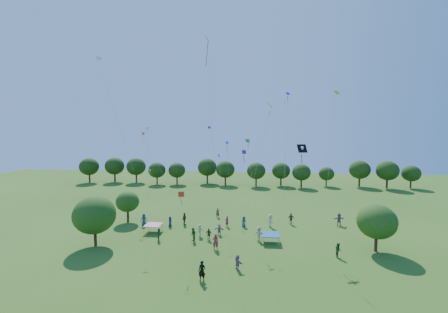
# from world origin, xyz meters

# --- Properties ---
(ground) EXTENTS (160.00, 160.00, 0.00)m
(ground) POSITION_xyz_m (0.00, 0.00, 0.00)
(ground) COLOR #3E681F
(near_tree_west) EXTENTS (5.08, 5.08, 6.14)m
(near_tree_west) POSITION_xyz_m (-15.71, 12.21, 3.85)
(near_tree_west) COLOR #422B19
(near_tree_west) RESTS_ON ground
(near_tree_north) EXTENTS (3.52, 3.52, 4.77)m
(near_tree_north) POSITION_xyz_m (-15.80, 21.98, 3.17)
(near_tree_north) COLOR #422B19
(near_tree_north) RESTS_ON ground
(near_tree_east) EXTENTS (4.43, 4.43, 5.57)m
(near_tree_east) POSITION_xyz_m (17.89, 13.80, 3.57)
(near_tree_east) COLOR #422B19
(near_tree_east) RESTS_ON ground
(treeline) EXTENTS (88.01, 8.77, 6.77)m
(treeline) POSITION_xyz_m (-1.73, 55.43, 4.09)
(treeline) COLOR #422B19
(treeline) RESTS_ON ground
(tent_red_stripe) EXTENTS (2.20, 2.20, 1.10)m
(tent_red_stripe) POSITION_xyz_m (-10.27, 17.68, 1.04)
(tent_red_stripe) COLOR red
(tent_red_stripe) RESTS_ON ground
(tent_blue) EXTENTS (2.20, 2.20, 1.10)m
(tent_blue) POSITION_xyz_m (5.74, 15.36, 1.04)
(tent_blue) COLOR #165091
(tent_blue) RESTS_ON ground
(man_in_black) EXTENTS (0.78, 0.56, 1.94)m
(man_in_black) POSITION_xyz_m (-1.18, 4.94, 0.97)
(man_in_black) COLOR black
(man_in_black) RESTS_ON ground
(crowd_person_0) EXTENTS (0.47, 0.78, 1.52)m
(crowd_person_0) POSITION_xyz_m (-8.62, 20.29, 0.76)
(crowd_person_0) COLOR navy
(crowd_person_0) RESTS_ON ground
(crowd_person_1) EXTENTS (0.75, 0.52, 1.91)m
(crowd_person_1) POSITION_xyz_m (-0.87, 12.49, 0.96)
(crowd_person_1) COLOR maroon
(crowd_person_1) RESTS_ON ground
(crowd_person_2) EXTENTS (0.47, 0.83, 1.64)m
(crowd_person_2) POSITION_xyz_m (13.05, 11.66, 0.82)
(crowd_person_2) COLOR #214E22
(crowd_person_2) RESTS_ON ground
(crowd_person_3) EXTENTS (1.18, 1.02, 1.68)m
(crowd_person_3) POSITION_xyz_m (-3.50, 16.65, 0.84)
(crowd_person_3) COLOR #B3A58F
(crowd_person_3) RESTS_ON ground
(crowd_person_4) EXTENTS (0.95, 0.53, 1.55)m
(crowd_person_4) POSITION_xyz_m (-2.13, 15.44, 0.77)
(crowd_person_4) COLOR #443D36
(crowd_person_4) RESTS_ON ground
(crowd_person_5) EXTENTS (1.22, 1.47, 1.53)m
(crowd_person_5) POSITION_xyz_m (2.03, 7.60, 0.77)
(crowd_person_5) COLOR #8F5491
(crowd_person_5) RESTS_ON ground
(crowd_person_6) EXTENTS (1.00, 0.72, 1.82)m
(crowd_person_6) POSITION_xyz_m (-12.63, 20.37, 0.91)
(crowd_person_6) COLOR navy
(crowd_person_6) RESTS_ON ground
(crowd_person_7) EXTENTS (0.69, 0.70, 1.60)m
(crowd_person_7) POSITION_xyz_m (-0.26, 21.05, 0.80)
(crowd_person_7) COLOR maroon
(crowd_person_7) RESTS_ON ground
(crowd_person_8) EXTENTS (0.71, 0.90, 1.61)m
(crowd_person_8) POSITION_xyz_m (-8.43, 14.67, 0.80)
(crowd_person_8) COLOR #22512A
(crowd_person_8) RESTS_ON ground
(crowd_person_9) EXTENTS (1.19, 1.29, 1.87)m
(crowd_person_9) POSITION_xyz_m (6.11, 21.68, 0.93)
(crowd_person_9) COLOR beige
(crowd_person_9) RESTS_ON ground
(crowd_person_10) EXTENTS (1.05, 0.55, 1.73)m
(crowd_person_10) POSITION_xyz_m (9.27, 23.15, 0.86)
(crowd_person_10) COLOR #423C35
(crowd_person_10) RESTS_ON ground
(crowd_person_11) EXTENTS (1.42, 0.57, 1.49)m
(crowd_person_11) POSITION_xyz_m (-1.01, 17.47, 0.75)
(crowd_person_11) COLOR #9B5A8A
(crowd_person_11) RESTS_ON ground
(crowd_person_12) EXTENTS (0.89, 0.79, 1.59)m
(crowd_person_12) POSITION_xyz_m (2.21, 21.24, 0.79)
(crowd_person_12) COLOR navy
(crowd_person_12) RESTS_ON ground
(crowd_person_13) EXTENTS (0.69, 0.58, 1.58)m
(crowd_person_13) POSITION_xyz_m (-2.17, 25.53, 0.79)
(crowd_person_13) COLOR maroon
(crowd_person_13) RESTS_ON ground
(crowd_person_14) EXTENTS (0.84, 0.99, 1.77)m
(crowd_person_14) POSITION_xyz_m (-4.03, 14.73, 0.89)
(crowd_person_14) COLOR #2A6129
(crowd_person_14) RESTS_ON ground
(crowd_person_15) EXTENTS (1.33, 1.05, 1.86)m
(crowd_person_15) POSITION_xyz_m (4.34, 15.85, 0.93)
(crowd_person_15) COLOR tan
(crowd_person_15) RESTS_ON ground
(crowd_person_16) EXTENTS (0.72, 1.18, 1.88)m
(crowd_person_16) POSITION_xyz_m (-6.69, 21.27, 0.94)
(crowd_person_16) COLOR #423734
(crowd_person_16) RESTS_ON ground
(crowd_person_17) EXTENTS (1.82, 0.91, 1.86)m
(crowd_person_17) POSITION_xyz_m (16.31, 23.30, 0.93)
(crowd_person_17) COLOR #8A5073
(crowd_person_17) RESTS_ON ground
(pirate_kite) EXTENTS (4.40, 4.31, 11.10)m
(pirate_kite) POSITION_xyz_m (9.52, 16.20, 11.73)
(pirate_kite) COLOR black
(red_high_kite) EXTENTS (2.13, 3.53, 24.70)m
(red_high_kite) POSITION_xyz_m (-2.07, 15.91, 20.93)
(red_high_kite) COLOR red
(small_kite_0) EXTENTS (1.17, 4.88, 6.30)m
(small_kite_0) POSITION_xyz_m (-4.01, 9.49, 6.63)
(small_kite_0) COLOR red
(small_kite_1) EXTENTS (7.60, 3.86, 12.56)m
(small_kite_1) POSITION_xyz_m (-13.02, 25.35, 10.80)
(small_kite_1) COLOR orange
(small_kite_2) EXTENTS (6.88, 4.69, 6.43)m
(small_kite_2) POSITION_xyz_m (-12.34, 25.63, 6.08)
(small_kite_2) COLOR #C1D112
(small_kite_3) EXTENTS (0.27, 1.76, 17.17)m
(small_kite_3) POSITION_xyz_m (7.99, 22.37, 12.94)
(small_kite_3) COLOR #167C41
(small_kite_4) EXTENTS (1.10, 4.35, 10.97)m
(small_kite_4) POSITION_xyz_m (-0.82, 28.29, 9.79)
(small_kite_4) COLOR blue
(small_kite_5) EXTENTS (3.12, 1.77, 10.25)m
(small_kite_5) POSITION_xyz_m (1.85, 17.88, 9.59)
(small_kite_5) COLOR #65199B
(small_kite_6) EXTENTS (5.03, 4.18, 22.08)m
(small_kite_6) POSITION_xyz_m (-14.72, 15.51, 18.15)
(small_kite_6) COLOR white
(small_kite_7) EXTENTS (0.66, 1.35, 9.66)m
(small_kite_7) POSITION_xyz_m (-1.04, 18.55, 8.92)
(small_kite_7) COLOR #0CBBA2
(small_kite_8) EXTENTS (2.73, 3.76, 11.55)m
(small_kite_8) POSITION_xyz_m (2.25, 27.35, 10.47)
(small_kite_8) COLOR #F55E0E
(small_kite_9) EXTENTS (1.46, 0.86, 17.16)m
(small_kite_9) POSITION_xyz_m (12.24, 12.25, 14.63)
(small_kite_9) COLOR #ECAB0C
(small_kite_10) EXTENTS (3.55, 1.53, 15.63)m
(small_kite_10) POSITION_xyz_m (4.68, 9.49, 14.10)
(small_kite_10) COLOR #B2D613
(small_kite_11) EXTENTS (1.76, 2.89, 11.66)m
(small_kite_11) POSITION_xyz_m (2.97, 19.10, 10.63)
(small_kite_11) COLOR #198937
(small_kite_12) EXTENTS (0.56, 2.32, 17.81)m
(small_kite_12) POSITION_xyz_m (7.92, 19.03, 14.18)
(small_kite_12) COLOR #1423D1
(small_kite_13) EXTENTS (3.21, 1.39, 13.48)m
(small_kite_13) POSITION_xyz_m (-2.30, 23.59, 10.72)
(small_kite_13) COLOR #7A1A9D
(small_kite_14) EXTENTS (0.57, 0.43, 13.31)m
(small_kite_14) POSITION_xyz_m (-11.17, 18.45, 11.46)
(small_kite_14) COLOR white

